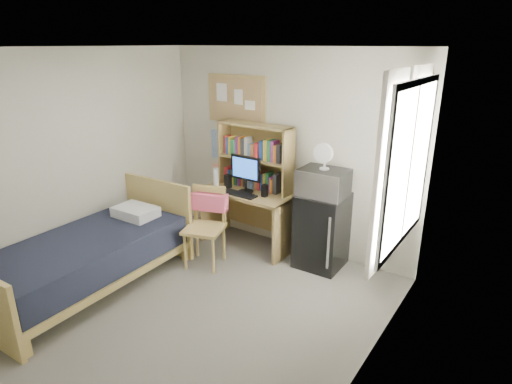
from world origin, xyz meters
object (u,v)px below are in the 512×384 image
Objects in this scene: bed at (88,263)px; speaker_left at (228,181)px; bulletin_board at (237,99)px; mini_fridge at (322,230)px; desk at (249,218)px; desk_chair at (204,228)px; speaker_right at (265,191)px; monitor at (246,175)px; desk_fan at (325,158)px; microwave at (324,182)px.

speaker_left is at bearing 71.19° from bed.
bulletin_board is 2.09m from mini_fridge.
bulletin_board is 1.62m from desk.
desk_chair reaches higher than speaker_right.
desk_chair is at bearing -74.63° from speaker_left.
speaker_right is (1.16, 1.84, 0.56)m from bed.
bed is (-0.87, -1.91, -0.09)m from desk.
speaker_left is (-0.30, -0.05, 0.48)m from desk.
bulletin_board is at bearing 139.12° from monitor.
bulletin_board reaches higher than desk_fan.
desk_chair is (0.29, -1.09, -1.43)m from bulletin_board.
bed is 2.94m from desk_fan.
desk is at bearing 62.27° from desk_chair.
mini_fridge is 5.83× the size of speaker_right.
bulletin_board is at bearing 76.60° from bed.
mini_fridge is (1.07, 0.04, 0.07)m from desk.
speaker_right is at bearing -11.31° from desk.
monitor is at bearing -42.42° from bulletin_board.
desk_chair is 2.08× the size of monitor.
mini_fridge is 5.06× the size of speaker_left.
monitor reaches higher than desk.
speaker_left is (-1.37, -0.09, 0.41)m from mini_fridge.
bulletin_board is 2.79m from bed.
bed is (-0.45, -2.23, -1.62)m from bulletin_board.
desk_fan is (1.93, 1.93, 1.09)m from bed.
speaker_left is 1.15× the size of speaker_right.
bulletin_board is at bearing 153.17° from speaker_right.
speaker_right is (0.30, -0.07, 0.47)m from desk.
desk_fan is (0.00, 0.00, 0.30)m from microwave.
bed is at bearing -136.34° from microwave.
bed is 2.25m from speaker_right.
desk_fan is at bearing 0.00° from microwave.
speaker_right is 0.29× the size of microwave.
desk is at bearing 63.70° from bed.
mini_fridge reaches higher than desk.
mini_fridge is 1.43m from speaker_left.
desk is 0.56m from speaker_right.
desk is 0.63m from monitor.
speaker_right is at bearing -174.83° from microwave.
speaker_left is at bearing -177.48° from mini_fridge.
microwave is at bearing 43.02° from bed.
bed is 13.74× the size of speaker_right.
speaker_left is at bearing 180.00° from speaker_right.
microwave is at bearing -11.36° from bulletin_board.
monitor is 2.59× the size of speaker_left.
desk is 0.57m from speaker_left.
desk is 2.62× the size of monitor.
microwave reaches higher than mini_fridge.
mini_fridge is (1.19, 0.81, -0.03)m from desk_chair.
speaker_right is 0.81m from microwave.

